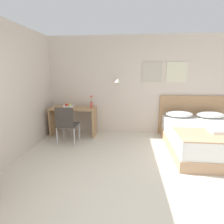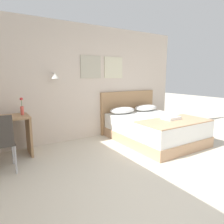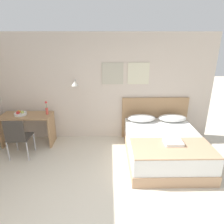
{
  "view_description": "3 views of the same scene",
  "coord_description": "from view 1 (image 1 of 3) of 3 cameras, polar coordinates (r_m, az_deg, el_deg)",
  "views": [
    {
      "loc": [
        -0.24,
        -1.89,
        1.74
      ],
      "look_at": [
        -0.64,
        2.13,
        0.78
      ],
      "focal_mm": 28.0,
      "sensor_mm": 36.0,
      "label": 1
    },
    {
      "loc": [
        -1.75,
        -1.4,
        1.49
      ],
      "look_at": [
        0.33,
        1.96,
        0.78
      ],
      "focal_mm": 32.0,
      "sensor_mm": 36.0,
      "label": 2
    },
    {
      "loc": [
        0.26,
        -1.92,
        2.5
      ],
      "look_at": [
        0.33,
        2.23,
        0.96
      ],
      "focal_mm": 32.0,
      "sensor_mm": 36.0,
      "label": 3
    }
  ],
  "objects": [
    {
      "name": "flower_vase",
      "position": [
        4.7,
        -6.74,
        3.01
      ],
      "size": [
        0.06,
        0.06,
        0.33
      ],
      "color": "#D14C42",
      "rests_on": "desk"
    },
    {
      "name": "fruit_bowl",
      "position": [
        4.85,
        -14.09,
        1.87
      ],
      "size": [
        0.29,
        0.29,
        0.11
      ],
      "color": "silver",
      "rests_on": "desk"
    },
    {
      "name": "throw_blanket",
      "position": [
        3.81,
        31.76,
        -6.52
      ],
      "size": [
        1.53,
        0.79,
        0.02
      ],
      "color": "tan",
      "rests_on": "bed"
    },
    {
      "name": "ground_plane",
      "position": [
        2.58,
        10.84,
        -29.3
      ],
      "size": [
        24.0,
        24.0,
        0.0
      ],
      "primitive_type": "plane",
      "color": "beige"
    },
    {
      "name": "headboard",
      "position": [
        5.22,
        24.29,
        -1.08
      ],
      "size": [
        1.69,
        0.06,
        1.09
      ],
      "color": "#A87F56",
      "rests_on": "ground_plane"
    },
    {
      "name": "bed",
      "position": [
        4.39,
        28.08,
        -7.73
      ],
      "size": [
        1.57,
        1.97,
        0.57
      ],
      "color": "tan",
      "rests_on": "ground_plane"
    },
    {
      "name": "folded_towel_near_foot",
      "position": [
        3.93,
        31.61,
        -5.26
      ],
      "size": [
        0.34,
        0.28,
        0.06
      ],
      "color": "white",
      "rests_on": "throw_blanket"
    },
    {
      "name": "wall_back",
      "position": [
        4.88,
        8.61,
        8.38
      ],
      "size": [
        5.72,
        0.31,
        2.65
      ],
      "color": "beige",
      "rests_on": "ground_plane"
    },
    {
      "name": "pillow_right",
      "position": [
        5.1,
        29.43,
        -0.79
      ],
      "size": [
        0.69,
        0.38,
        0.16
      ],
      "color": "white",
      "rests_on": "bed"
    },
    {
      "name": "desk",
      "position": [
        4.87,
        -12.47,
        -1.28
      ],
      "size": [
        1.2,
        0.56,
        0.77
      ],
      "color": "#A87F56",
      "rests_on": "ground_plane"
    },
    {
      "name": "pillow_left",
      "position": [
        4.84,
        21.08,
        -0.63
      ],
      "size": [
        0.69,
        0.38,
        0.16
      ],
      "color": "white",
      "rests_on": "bed"
    },
    {
      "name": "desk_chair",
      "position": [
        4.26,
        -14.67,
        -3.37
      ],
      "size": [
        0.46,
        0.46,
        0.93
      ],
      "color": "#3D3833",
      "rests_on": "ground_plane"
    }
  ]
}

